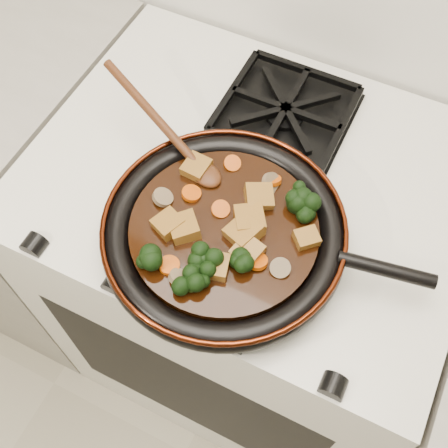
% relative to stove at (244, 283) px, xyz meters
% --- Properties ---
extents(stove, '(0.76, 0.60, 0.90)m').
position_rel_stove_xyz_m(stove, '(0.00, 0.00, 0.00)').
color(stove, silver).
rests_on(stove, ground).
extents(burner_grate_front, '(0.23, 0.23, 0.03)m').
position_rel_stove_xyz_m(burner_grate_front, '(0.00, -0.14, 0.46)').
color(burner_grate_front, black).
rests_on(burner_grate_front, stove).
extents(burner_grate_back, '(0.23, 0.23, 0.03)m').
position_rel_stove_xyz_m(burner_grate_back, '(0.00, 0.14, 0.46)').
color(burner_grate_back, black).
rests_on(burner_grate_back, stove).
extents(skillet, '(0.50, 0.37, 0.05)m').
position_rel_stove_xyz_m(skillet, '(0.02, -0.15, 0.49)').
color(skillet, black).
rests_on(skillet, burner_grate_front).
extents(braising_sauce, '(0.29, 0.29, 0.02)m').
position_rel_stove_xyz_m(braising_sauce, '(0.02, -0.15, 0.50)').
color(braising_sauce, black).
rests_on(braising_sauce, skillet).
extents(tofu_cube_0, '(0.06, 0.06, 0.03)m').
position_rel_stove_xyz_m(tofu_cube_0, '(0.05, -0.15, 0.52)').
color(tofu_cube_0, brown).
rests_on(tofu_cube_0, braising_sauce).
extents(tofu_cube_1, '(0.06, 0.06, 0.03)m').
position_rel_stove_xyz_m(tofu_cube_1, '(0.04, -0.08, 0.52)').
color(tofu_cube_1, brown).
rests_on(tofu_cube_1, braising_sauce).
extents(tofu_cube_2, '(0.05, 0.05, 0.03)m').
position_rel_stove_xyz_m(tofu_cube_2, '(-0.06, -0.18, 0.52)').
color(tofu_cube_2, brown).
rests_on(tofu_cube_2, braising_sauce).
extents(tofu_cube_3, '(0.06, 0.06, 0.03)m').
position_rel_stove_xyz_m(tofu_cube_3, '(-0.03, -0.18, 0.52)').
color(tofu_cube_3, brown).
rests_on(tofu_cube_3, braising_sauce).
extents(tofu_cube_4, '(0.05, 0.05, 0.02)m').
position_rel_stove_xyz_m(tofu_cube_4, '(0.04, -0.21, 0.52)').
color(tofu_cube_4, brown).
rests_on(tofu_cube_4, braising_sauce).
extents(tofu_cube_5, '(0.06, 0.06, 0.03)m').
position_rel_stove_xyz_m(tofu_cube_5, '(0.05, -0.12, 0.52)').
color(tofu_cube_5, brown).
rests_on(tofu_cube_5, braising_sauce).
extents(tofu_cube_6, '(0.04, 0.04, 0.02)m').
position_rel_stove_xyz_m(tofu_cube_6, '(-0.07, -0.07, 0.52)').
color(tofu_cube_6, brown).
rests_on(tofu_cube_6, braising_sauce).
extents(tofu_cube_7, '(0.05, 0.05, 0.02)m').
position_rel_stove_xyz_m(tofu_cube_7, '(0.14, -0.11, 0.52)').
color(tofu_cube_7, brown).
rests_on(tofu_cube_7, braising_sauce).
extents(tofu_cube_8, '(0.05, 0.05, 0.03)m').
position_rel_stove_xyz_m(tofu_cube_8, '(0.07, -0.17, 0.52)').
color(tofu_cube_8, brown).
rests_on(tofu_cube_8, braising_sauce).
extents(broccoli_floret_0, '(0.07, 0.07, 0.06)m').
position_rel_stove_xyz_m(broccoli_floret_0, '(0.06, -0.19, 0.52)').
color(broccoli_floret_0, black).
rests_on(broccoli_floret_0, braising_sauce).
extents(broccoli_floret_1, '(0.09, 0.08, 0.07)m').
position_rel_stove_xyz_m(broccoli_floret_1, '(0.02, -0.22, 0.52)').
color(broccoli_floret_1, black).
rests_on(broccoli_floret_1, braising_sauce).
extents(broccoli_floret_2, '(0.07, 0.07, 0.06)m').
position_rel_stove_xyz_m(broccoli_floret_2, '(-0.05, -0.24, 0.52)').
color(broccoli_floret_2, black).
rests_on(broccoli_floret_2, braising_sauce).
extents(broccoli_floret_3, '(0.08, 0.07, 0.07)m').
position_rel_stove_xyz_m(broccoli_floret_3, '(0.10, -0.06, 0.52)').
color(broccoli_floret_3, black).
rests_on(broccoli_floret_3, braising_sauce).
extents(broccoli_floret_4, '(0.06, 0.07, 0.07)m').
position_rel_stove_xyz_m(broccoli_floret_4, '(0.02, -0.26, 0.52)').
color(broccoli_floret_4, black).
rests_on(broccoli_floret_4, braising_sauce).
extents(broccoli_floret_5, '(0.07, 0.07, 0.05)m').
position_rel_stove_xyz_m(broccoli_floret_5, '(0.11, -0.07, 0.52)').
color(broccoli_floret_5, black).
rests_on(broccoli_floret_5, braising_sauce).
extents(carrot_coin_0, '(0.03, 0.03, 0.02)m').
position_rel_stove_xyz_m(carrot_coin_0, '(-0.02, -0.04, 0.51)').
color(carrot_coin_0, '#C44705').
rests_on(carrot_coin_0, braising_sauce).
extents(carrot_coin_1, '(0.03, 0.03, 0.02)m').
position_rel_stove_xyz_m(carrot_coin_1, '(0.05, -0.04, 0.51)').
color(carrot_coin_1, '#C44705').
rests_on(carrot_coin_1, braising_sauce).
extents(carrot_coin_2, '(0.03, 0.03, 0.02)m').
position_rel_stove_xyz_m(carrot_coin_2, '(0.09, -0.18, 0.51)').
color(carrot_coin_2, '#C44705').
rests_on(carrot_coin_2, braising_sauce).
extents(carrot_coin_3, '(0.03, 0.03, 0.01)m').
position_rel_stove_xyz_m(carrot_coin_3, '(-0.05, -0.12, 0.51)').
color(carrot_coin_3, '#C44705').
rests_on(carrot_coin_3, braising_sauce).
extents(carrot_coin_4, '(0.03, 0.03, 0.02)m').
position_rel_stove_xyz_m(carrot_coin_4, '(0.00, -0.12, 0.51)').
color(carrot_coin_4, '#C44705').
rests_on(carrot_coin_4, braising_sauce).
extents(carrot_coin_5, '(0.03, 0.03, 0.01)m').
position_rel_stove_xyz_m(carrot_coin_5, '(-0.02, -0.24, 0.51)').
color(carrot_coin_5, '#C44705').
rests_on(carrot_coin_5, braising_sauce).
extents(mushroom_slice_0, '(0.04, 0.04, 0.02)m').
position_rel_stove_xyz_m(mushroom_slice_0, '(-0.00, -0.25, 0.52)').
color(mushroom_slice_0, brown).
rests_on(mushroom_slice_0, braising_sauce).
extents(mushroom_slice_1, '(0.04, 0.04, 0.02)m').
position_rel_stove_xyz_m(mushroom_slice_1, '(-0.09, -0.14, 0.52)').
color(mushroom_slice_1, brown).
rests_on(mushroom_slice_1, braising_sauce).
extents(mushroom_slice_2, '(0.03, 0.03, 0.02)m').
position_rel_stove_xyz_m(mushroom_slice_2, '(0.12, -0.17, 0.52)').
color(mushroom_slice_2, brown).
rests_on(mushroom_slice_2, braising_sauce).
extents(mushroom_slice_3, '(0.03, 0.03, 0.03)m').
position_rel_stove_xyz_m(mushroom_slice_3, '(0.05, -0.05, 0.52)').
color(mushroom_slice_3, brown).
rests_on(mushroom_slice_3, braising_sauce).
extents(wooden_spoon, '(0.16, 0.09, 0.25)m').
position_rel_stove_xyz_m(wooden_spoon, '(-0.12, -0.05, 0.53)').
color(wooden_spoon, '#48230F').
rests_on(wooden_spoon, braising_sauce).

